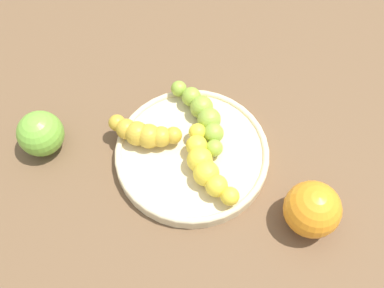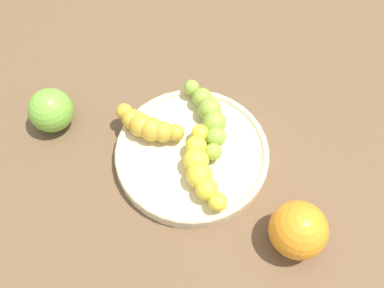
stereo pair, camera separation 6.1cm
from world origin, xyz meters
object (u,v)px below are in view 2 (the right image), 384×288
object	(u,v)px
apple_green	(51,110)
banana_green	(209,116)
fruit_bowl	(192,153)
banana_spotted	(147,126)
banana_yellow	(201,167)
orange_fruit	(298,230)

from	to	relation	value
apple_green	banana_green	bearing A→B (deg)	75.22
fruit_bowl	banana_spotted	distance (m)	0.08
banana_yellow	banana_spotted	xyz separation A→B (m)	(-0.08, -0.06, -0.00)
banana_spotted	apple_green	size ratio (longest dim) A/B	1.39
banana_green	apple_green	xyz separation A→B (m)	(-0.06, -0.23, -0.00)
orange_fruit	apple_green	bearing A→B (deg)	-130.18
banana_spotted	orange_fruit	world-z (taller)	orange_fruit
banana_yellow	apple_green	world-z (taller)	apple_green
banana_green	banana_spotted	size ratio (longest dim) A/B	1.53
banana_yellow	orange_fruit	distance (m)	0.15
fruit_bowl	orange_fruit	world-z (taller)	orange_fruit
fruit_bowl	banana_yellow	xyz separation A→B (m)	(0.04, 0.00, 0.03)
banana_green	orange_fruit	world-z (taller)	orange_fruit
banana_spotted	apple_green	bearing A→B (deg)	-75.91
banana_spotted	fruit_bowl	bearing A→B (deg)	89.72
banana_yellow	orange_fruit	xyz separation A→B (m)	(0.11, 0.10, 0.00)
banana_yellow	banana_green	xyz separation A→B (m)	(-0.08, 0.03, -0.00)
fruit_bowl	apple_green	bearing A→B (deg)	-117.78
banana_green	apple_green	world-z (taller)	apple_green
banana_green	banana_spotted	bearing A→B (deg)	175.40
banana_yellow	banana_green	bearing A→B (deg)	-110.64
fruit_bowl	apple_green	xyz separation A→B (m)	(-0.10, -0.20, 0.02)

